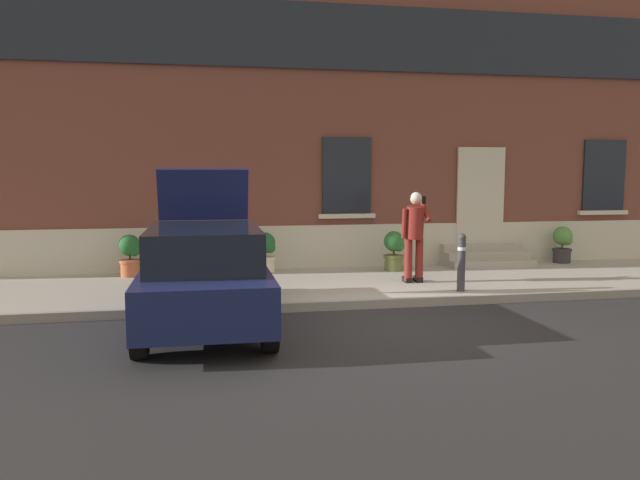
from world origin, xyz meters
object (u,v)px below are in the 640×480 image
at_px(planter_cream, 265,251).
at_px(planter_charcoal, 563,244).
at_px(person_on_phone, 415,231).
at_px(bollard_near_person, 461,260).
at_px(planter_olive, 394,250).
at_px(bollard_far_left, 207,267).
at_px(planter_terracotta, 130,254).
at_px(hatchback_car_navy, 205,274).

relative_size(planter_cream, planter_charcoal, 1.00).
bearing_deg(person_on_phone, bollard_near_person, -68.37).
relative_size(bollard_near_person, planter_olive, 1.22).
bearing_deg(bollard_far_left, person_on_phone, 13.98).
bearing_deg(bollard_near_person, person_on_phone, 118.80).
relative_size(bollard_near_person, planter_terracotta, 1.22).
relative_size(person_on_phone, planter_charcoal, 2.04).
distance_m(planter_cream, planter_charcoal, 7.02).
relative_size(bollard_far_left, person_on_phone, 0.60).
bearing_deg(planter_olive, bollard_near_person, -79.39).
distance_m(bollard_near_person, person_on_phone, 1.20).
xyz_separation_m(bollard_near_person, person_on_phone, (-0.54, 0.98, 0.44)).
distance_m(planter_olive, planter_charcoal, 4.26).
xyz_separation_m(hatchback_car_navy, planter_cream, (1.29, 3.95, -0.19)).
xyz_separation_m(planter_cream, planter_charcoal, (7.02, 0.11, 0.00)).
height_order(bollard_near_person, planter_terracotta, bollard_near_person).
xyz_separation_m(planter_terracotta, planter_charcoal, (9.79, 0.07, 0.00)).
relative_size(bollard_far_left, planter_charcoal, 1.22).
bearing_deg(bollard_far_left, planter_charcoal, 18.97).
bearing_deg(planter_terracotta, person_on_phone, -18.17).
relative_size(hatchback_car_navy, planter_charcoal, 4.74).
bearing_deg(planter_olive, bollard_far_left, -148.33).
xyz_separation_m(person_on_phone, planter_cream, (-2.69, 1.75, -0.55)).
xyz_separation_m(hatchback_car_navy, person_on_phone, (3.98, 2.21, 0.35)).
bearing_deg(planter_charcoal, person_on_phone, -156.72).
relative_size(planter_olive, planter_charcoal, 1.00).
relative_size(hatchback_car_navy, bollard_far_left, 3.90).
distance_m(bollard_near_person, planter_olive, 2.52).
distance_m(bollard_far_left, planter_charcoal, 8.73).
xyz_separation_m(bollard_near_person, planter_olive, (-0.46, 2.47, -0.11)).
bearing_deg(planter_cream, bollard_far_left, -114.45).
distance_m(hatchback_car_navy, planter_charcoal, 9.25).
relative_size(person_on_phone, planter_olive, 2.04).
height_order(bollard_far_left, planter_charcoal, bollard_far_left).
distance_m(bollard_far_left, planter_terracotta, 3.17).
distance_m(person_on_phone, planter_cream, 3.26).
height_order(bollard_near_person, planter_cream, bollard_near_person).
distance_m(hatchback_car_navy, planter_terracotta, 4.27).
bearing_deg(planter_cream, person_on_phone, -32.94).
bearing_deg(planter_terracotta, planter_charcoal, 0.39).
distance_m(hatchback_car_navy, bollard_far_left, 1.23).
height_order(hatchback_car_navy, planter_olive, hatchback_car_navy).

